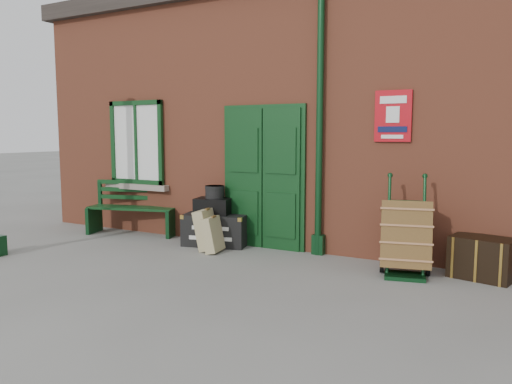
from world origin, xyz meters
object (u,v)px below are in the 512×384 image
Objects in this scene: houdini_trunk at (216,229)px; dark_trunk at (482,258)px; porter_trolley at (406,237)px; bench at (134,206)px.

dark_trunk is at bearing -13.83° from houdini_trunk.
dark_trunk is at bearing 5.51° from porter_trolley.
porter_trolley is 0.96m from dark_trunk.
porter_trolley is at bearing -148.40° from dark_trunk.
houdini_trunk is at bearing -167.22° from dark_trunk.
houdini_trunk is 0.81× the size of porter_trolley.
bench is 1.32× the size of porter_trolley.
dark_trunk is (0.88, 0.30, -0.23)m from porter_trolley.
houdini_trunk is (1.81, -0.07, -0.25)m from bench.
bench is at bearing 164.11° from houdini_trunk.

